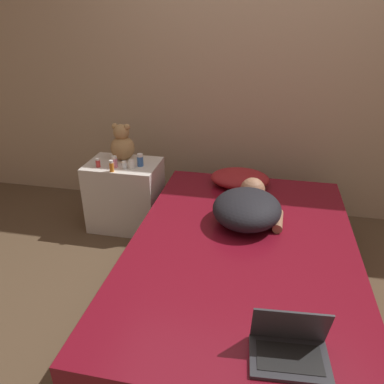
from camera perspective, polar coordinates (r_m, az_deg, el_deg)
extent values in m
plane|color=brown|center=(2.45, 7.11, -15.96)|extent=(12.00, 12.00, 0.00)
cube|color=tan|center=(3.12, 10.83, 19.59)|extent=(8.00, 0.06, 2.60)
cube|color=#4C331E|center=(2.38, 7.26, -13.99)|extent=(1.32, 1.99, 0.22)
cube|color=maroon|center=(2.25, 7.56, -9.94)|extent=(1.29, 1.95, 0.19)
cube|color=silver|center=(3.08, -10.11, -0.45)|extent=(0.56, 0.40, 0.55)
ellipsoid|color=maroon|center=(2.87, 7.32, 2.07)|extent=(0.45, 0.34, 0.12)
ellipsoid|color=black|center=(2.35, 8.46, -2.55)|extent=(0.45, 0.49, 0.20)
sphere|color=#A87556|center=(2.63, 9.21, 0.32)|extent=(0.17, 0.17, 0.17)
cylinder|color=#A87556|center=(2.40, 12.96, -4.29)|extent=(0.07, 0.21, 0.06)
cube|color=#333338|center=(1.62, 14.58, -23.44)|extent=(0.32, 0.22, 0.02)
cube|color=black|center=(1.61, 14.62, -23.22)|extent=(0.26, 0.16, 0.00)
cube|color=#333338|center=(1.59, 14.73, -19.05)|extent=(0.30, 0.09, 0.19)
cube|color=black|center=(1.59, 14.73, -19.05)|extent=(0.27, 0.07, 0.17)
sphere|color=tan|center=(3.01, -10.52, 6.62)|extent=(0.19, 0.19, 0.19)
sphere|color=tan|center=(2.97, -10.73, 8.95)|extent=(0.12, 0.12, 0.12)
sphere|color=tan|center=(2.98, -11.69, 9.77)|extent=(0.05, 0.05, 0.05)
sphere|color=tan|center=(2.94, -9.89, 9.71)|extent=(0.05, 0.05, 0.05)
cylinder|color=pink|center=(2.89, -11.75, 4.36)|extent=(0.05, 0.05, 0.07)
cylinder|color=white|center=(2.87, -11.83, 5.17)|extent=(0.04, 0.04, 0.02)
cylinder|color=orange|center=(2.81, -12.15, 3.72)|extent=(0.03, 0.03, 0.07)
cylinder|color=white|center=(2.80, -12.23, 4.55)|extent=(0.03, 0.03, 0.02)
cylinder|color=#B72D2D|center=(2.92, -14.13, 4.23)|extent=(0.03, 0.03, 0.06)
cylinder|color=white|center=(2.91, -14.21, 4.88)|extent=(0.03, 0.03, 0.02)
cylinder|color=white|center=(2.84, -9.19, 4.08)|extent=(0.04, 0.04, 0.06)
cylinder|color=white|center=(2.83, -9.24, 4.74)|extent=(0.04, 0.04, 0.02)
cylinder|color=#3866B2|center=(2.88, -7.90, 4.67)|extent=(0.05, 0.05, 0.08)
cylinder|color=white|center=(2.86, -7.96, 5.57)|extent=(0.04, 0.04, 0.02)
cylinder|color=silver|center=(2.85, -10.28, 3.96)|extent=(0.04, 0.04, 0.05)
cylinder|color=white|center=(2.84, -10.33, 4.52)|extent=(0.03, 0.03, 0.01)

